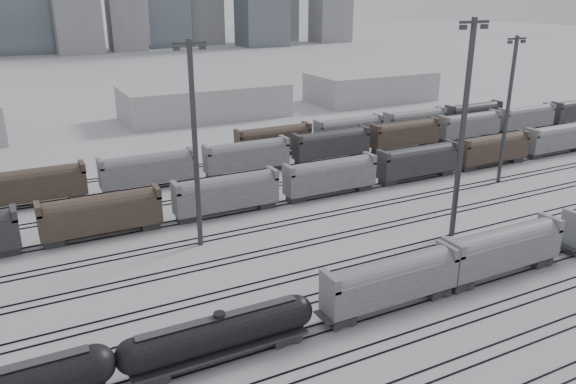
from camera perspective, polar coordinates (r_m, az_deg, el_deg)
name	(u,v)px	position (r m, az deg, el deg)	size (l,w,h in m)	color
ground	(427,303)	(59.41, 13.93, -10.92)	(900.00, 900.00, 0.00)	silver
tracks	(335,239)	(71.73, 4.83, -4.75)	(220.00, 71.50, 0.16)	black
tank_car_b	(220,334)	(49.06, -6.91, -14.11)	(17.49, 2.91, 4.32)	#262628
hopper_car_a	(391,279)	(56.21, 10.43, -8.71)	(14.72, 2.92, 5.26)	#262628
hopper_car_b	(503,248)	(65.70, 20.97, -5.30)	(15.27, 3.03, 5.46)	#262628
light_mast_b	(195,142)	(66.49, -9.44, 5.05)	(3.97, 0.64, 24.84)	#343436
light_mast_c	(463,127)	(71.36, 17.37, 6.36)	(4.32, 0.69, 26.97)	#343436
light_mast_d	(508,107)	(96.21, 21.44, 8.01)	(3.75, 0.60, 23.43)	#343436
bg_string_near	(330,178)	(86.18, 4.31, 1.46)	(151.00, 3.00, 5.60)	gray
bg_string_mid	(331,146)	(104.27, 4.43, 4.69)	(151.00, 3.00, 5.60)	#262628
bg_string_far	(383,127)	(120.30, 9.59, 6.50)	(66.00, 3.00, 5.60)	#47382D
warehouse_mid	(205,101)	(142.39, -8.44, 9.09)	(40.00, 18.00, 8.00)	#AFAFB2
warehouse_right	(371,87)	(165.20, 8.43, 10.54)	(35.00, 18.00, 8.00)	#AFAFB2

